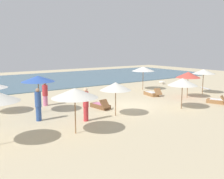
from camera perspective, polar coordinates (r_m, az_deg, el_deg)
The scene contains 18 objects.
ground_plane at distance 18.18m, azimuth 3.88°, elevation -3.52°, with size 60.00×60.00×0.00m, color beige.
ocean_water at distance 33.00m, azimuth -14.91°, elevation 2.10°, with size 48.00×16.00×0.06m, color #476B7F.
umbrella_0 at distance 17.44m, azimuth 15.50°, elevation 1.66°, with size 1.97×1.97×2.06m.
umbrella_1 at distance 21.44m, azimuth 16.66°, elevation 3.17°, with size 1.95×1.95×2.11m.
umbrella_3 at distance 23.74m, azimuth 19.79°, elevation 3.81°, with size 1.91×1.91×2.18m.
umbrella_4 at distance 24.57m, azimuth 6.98°, elevation 4.60°, with size 2.16×2.16×2.24m.
umbrella_6 at distance 16.40m, azimuth -16.22°, elevation 2.34°, with size 2.06×2.06×2.34m.
umbrella_7 at distance 15.06m, azimuth 0.81°, elevation 0.72°, with size 1.87×1.87×2.03m.
umbrella_8 at distance 12.00m, azimuth -8.33°, elevation -0.75°, with size 2.20×2.20×2.20m.
lounger_1 at distance 20.56m, azimuth -8.83°, elevation -1.61°, with size 0.98×1.76×0.71m.
lounger_2 at distance 20.17m, azimuth 22.65°, elevation -2.43°, with size 1.20×1.77×0.70m.
lounger_3 at distance 17.22m, azimuth -2.55°, elevation -3.64°, with size 0.81×1.74×0.70m.
lounger_4 at distance 21.90m, azimuth 8.87°, elevation -0.91°, with size 0.90×1.78×0.68m.
person_0 at distance 14.19m, azimuth -5.88°, elevation -3.28°, with size 0.37×0.37×1.88m.
person_1 at distance 14.74m, azimuth -16.17°, elevation -3.23°, with size 0.49×0.49×1.85m.
person_2 at distance 18.47m, azimuth -14.73°, elevation -1.01°, with size 0.52×0.52×1.65m.
dog at distance 29.00m, azimuth 11.13°, elevation 1.58°, with size 0.65×0.76×0.36m.
surfboard at distance 27.01m, azimuth 20.13°, elevation 0.27°, with size 1.29×2.01×0.07m.
Camera 1 is at (-11.10, -13.81, 4.08)m, focal length 40.89 mm.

